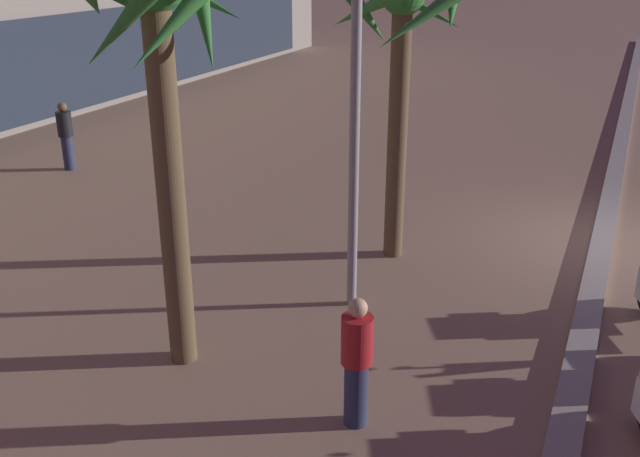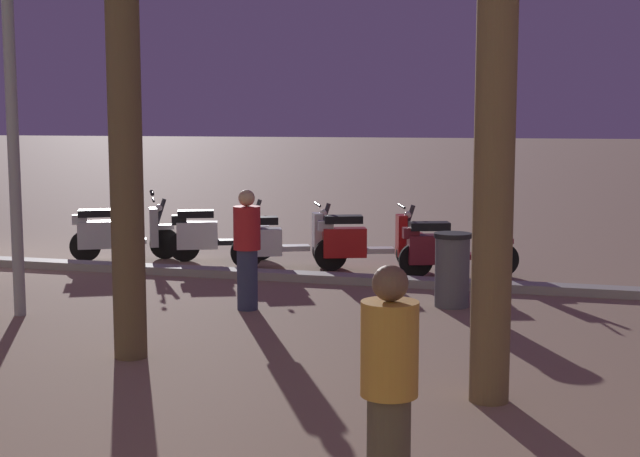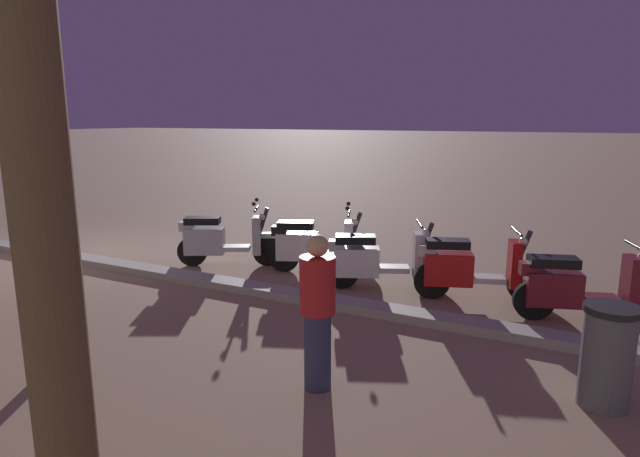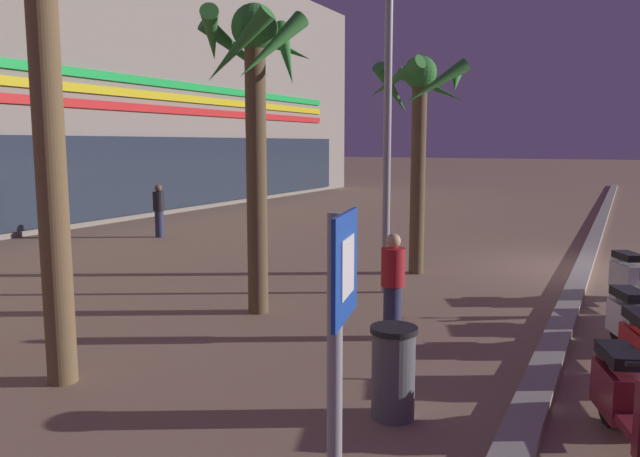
# 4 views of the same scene
# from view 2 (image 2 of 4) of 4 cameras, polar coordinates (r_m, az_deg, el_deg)

# --- Properties ---
(scooter_maroon_tail_end) EXTENTS (1.77, 0.83, 1.04)m
(scooter_maroon_tail_end) POSITION_cam_2_polar(r_m,az_deg,el_deg) (13.71, 8.22, -1.20)
(scooter_maroon_tail_end) COLOR black
(scooter_maroon_tail_end) RESTS_ON ground
(scooter_red_mid_front) EXTENTS (1.75, 0.84, 1.04)m
(scooter_red_mid_front) POSITION_cam_2_polar(r_m,az_deg,el_deg) (14.18, 2.68, -0.82)
(scooter_red_mid_front) COLOR black
(scooter_red_mid_front) RESTS_ON ground
(scooter_white_last_in_row) EXTENTS (1.73, 0.93, 1.04)m
(scooter_white_last_in_row) POSITION_cam_2_polar(r_m,az_deg,el_deg) (14.43, -2.67, -0.75)
(scooter_white_last_in_row) COLOR black
(scooter_white_last_in_row) RESTS_ON ground
(scooter_white_mid_centre) EXTENTS (1.70, 0.87, 1.17)m
(scooter_white_mid_centre) POSITION_cam_2_polar(r_m,az_deg,el_deg) (15.21, -6.80, -0.33)
(scooter_white_mid_centre) COLOR black
(scooter_white_mid_centre) RESTS_ON ground
(scooter_silver_second_in_line) EXTENTS (1.68, 0.99, 1.17)m
(scooter_silver_second_in_line) POSITION_cam_2_polar(r_m,az_deg,el_deg) (15.57, -12.88, -0.29)
(scooter_silver_second_in_line) COLOR black
(scooter_silver_second_in_line) RESTS_ON ground
(pedestrian_by_palm_tree) EXTENTS (0.34, 0.34, 1.56)m
(pedestrian_by_palm_tree) POSITION_cam_2_polar(r_m,az_deg,el_deg) (5.33, 4.42, -10.25)
(pedestrian_by_palm_tree) COLOR brown
(pedestrian_by_palm_tree) RESTS_ON ground
(pedestrian_window_shopping) EXTENTS (0.34, 0.34, 1.52)m
(pedestrian_window_shopping) POSITION_cam_2_polar(r_m,az_deg,el_deg) (11.24, -4.67, -1.21)
(pedestrian_window_shopping) COLOR #2D3351
(pedestrian_window_shopping) RESTS_ON ground
(litter_bin) EXTENTS (0.48, 0.48, 0.95)m
(litter_bin) POSITION_cam_2_polar(r_m,az_deg,el_deg) (11.56, 8.42, -2.57)
(litter_bin) COLOR #56565B
(litter_bin) RESTS_ON ground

